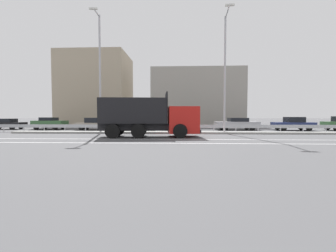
% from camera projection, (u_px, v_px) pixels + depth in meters
% --- Properties ---
extents(ground_plane, '(320.00, 320.00, 0.00)m').
position_uv_depth(ground_plane, '(182.00, 136.00, 18.45)').
color(ground_plane, '#4C4C4F').
extents(lane_strip_0, '(57.10, 0.16, 0.01)m').
position_uv_depth(lane_strip_0, '(146.00, 139.00, 15.52)').
color(lane_strip_0, silver).
rests_on(lane_strip_0, ground_plane).
extents(lane_strip_1, '(57.10, 0.16, 0.01)m').
position_uv_depth(lane_strip_1, '(140.00, 143.00, 13.26)').
color(lane_strip_1, silver).
rests_on(lane_strip_1, ground_plane).
extents(median_island, '(31.41, 1.10, 0.18)m').
position_uv_depth(median_island, '(181.00, 133.00, 20.52)').
color(median_island, gray).
rests_on(median_island, ground_plane).
extents(median_guardrail, '(57.10, 0.09, 0.78)m').
position_uv_depth(median_guardrail, '(181.00, 127.00, 21.68)').
color(median_guardrail, '#9EA0A5').
rests_on(median_guardrail, ground_plane).
extents(dump_truck, '(7.73, 3.22, 3.38)m').
position_uv_depth(dump_truck, '(161.00, 121.00, 17.31)').
color(dump_truck, red).
rests_on(dump_truck, ground_plane).
extents(median_road_sign, '(0.69, 0.16, 2.13)m').
position_uv_depth(median_road_sign, '(181.00, 121.00, 20.47)').
color(median_road_sign, white).
rests_on(median_road_sign, ground_plane).
extents(street_lamp_1, '(0.71, 1.88, 10.83)m').
position_uv_depth(street_lamp_1, '(100.00, 70.00, 20.54)').
color(street_lamp_1, '#ADADB2').
rests_on(street_lamp_1, ground_plane).
extents(street_lamp_2, '(0.71, 2.74, 10.51)m').
position_uv_depth(street_lamp_2, '(225.00, 69.00, 20.04)').
color(street_lamp_2, '#ADADB2').
rests_on(street_lamp_2, ground_plane).
extents(parked_car_0, '(4.48, 1.96, 1.30)m').
position_uv_depth(parked_car_0, '(6.00, 124.00, 27.28)').
color(parked_car_0, black).
rests_on(parked_car_0, ground_plane).
extents(parked_car_1, '(3.91, 2.00, 1.45)m').
position_uv_depth(parked_car_1, '(50.00, 123.00, 26.77)').
color(parked_car_1, '#335B33').
rests_on(parked_car_1, ground_plane).
extents(parked_car_2, '(4.31, 2.00, 1.42)m').
position_uv_depth(parked_car_2, '(95.00, 124.00, 26.09)').
color(parked_car_2, gray).
rests_on(parked_car_2, ground_plane).
extents(parked_car_3, '(4.05, 2.27, 1.50)m').
position_uv_depth(parked_car_3, '(137.00, 124.00, 25.87)').
color(parked_car_3, black).
rests_on(parked_car_3, ground_plane).
extents(parked_car_4, '(4.46, 2.28, 1.40)m').
position_uv_depth(parked_car_4, '(180.00, 124.00, 26.05)').
color(parked_car_4, '#335B33').
rests_on(parked_car_4, ground_plane).
extents(parked_car_5, '(4.97, 2.20, 1.40)m').
position_uv_depth(parked_car_5, '(237.00, 124.00, 25.99)').
color(parked_car_5, '#A3A3A8').
rests_on(parked_car_5, ground_plane).
extents(parked_car_6, '(4.33, 2.19, 1.51)m').
position_uv_depth(parked_car_6, '(293.00, 124.00, 25.15)').
color(parked_car_6, navy).
rests_on(parked_car_6, ground_plane).
extents(background_building_0, '(10.97, 9.01, 12.15)m').
position_uv_depth(background_building_0, '(97.00, 91.00, 39.13)').
color(background_building_0, tan).
rests_on(background_building_0, ground_plane).
extents(background_building_1, '(14.50, 8.23, 9.09)m').
position_uv_depth(background_building_1, '(196.00, 99.00, 37.75)').
color(background_building_1, gray).
rests_on(background_building_1, ground_plane).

